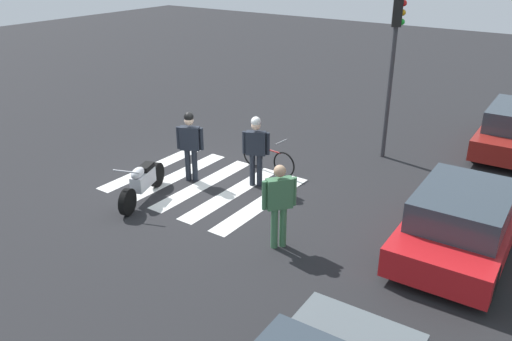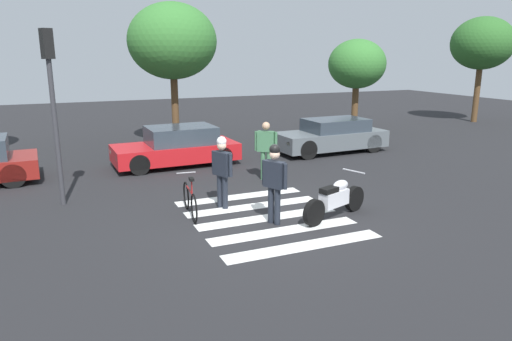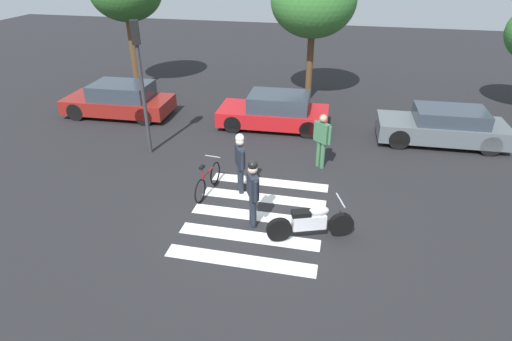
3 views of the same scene
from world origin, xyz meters
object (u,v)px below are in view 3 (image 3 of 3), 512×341
Objects in this scene: police_motorcycle at (310,222)px; car_red_convertible at (275,111)px; officer_on_foot at (253,189)px; pedestrian_bystander at (322,137)px; traffic_light_pole at (140,68)px; leaning_bicycle at (208,181)px; car_maroon_wagon at (120,100)px; car_grey_coupe at (443,127)px; officer_by_motorcycle at (240,159)px.

police_motorcycle is 7.00m from car_red_convertible.
officer_on_foot reaches higher than pedestrian_bystander.
pedestrian_bystander is 0.41× the size of traffic_light_pole.
pedestrian_bystander is 3.58m from car_red_convertible.
police_motorcycle is 3.39m from leaning_bicycle.
car_maroon_wagon reaches higher than police_motorcycle.
officer_on_foot is 0.43× the size of car_red_convertible.
car_maroon_wagon reaches higher than car_grey_coupe.
officer_on_foot is 1.03× the size of pedestrian_bystander.
officer_on_foot is at bearing -42.23° from car_maroon_wagon.
police_motorcycle is at bearing -88.99° from pedestrian_bystander.
officer_on_foot is 3.78m from pedestrian_bystander.
car_red_convertible is at bearing 106.99° from police_motorcycle.
officer_on_foot reaches higher than leaning_bicycle.
pedestrian_bystander is (-0.07, 3.74, 0.57)m from police_motorcycle.
car_red_convertible is (-1.98, 2.95, -0.39)m from pedestrian_bystander.
officer_on_foot is at bearing -111.55° from pedestrian_bystander.
officer_on_foot reaches higher than car_grey_coupe.
pedestrian_bystander is 0.42× the size of car_red_convertible.
car_grey_coupe is (5.42, 6.26, -0.43)m from officer_on_foot.
officer_on_foot is at bearing -84.77° from car_red_convertible.
car_grey_coupe is at bearing 35.44° from leaning_bicycle.
car_grey_coupe is 1.02× the size of traffic_light_pole.
police_motorcycle is at bearing -37.90° from car_maroon_wagon.
police_motorcycle is at bearing -73.01° from car_red_convertible.
traffic_light_pole reaches higher than car_red_convertible.
traffic_light_pole is at bearing 142.50° from leaning_bicycle.
car_maroon_wagon is (-8.39, 2.84, -0.37)m from pedestrian_bystander.
car_red_convertible is at bearing 177.98° from car_grey_coupe.
officer_by_motorcycle is 4.49m from traffic_light_pole.
officer_by_motorcycle is 7.97m from car_maroon_wagon.
car_maroon_wagon is (-8.46, 6.59, 0.20)m from police_motorcycle.
leaning_bicycle is 7.44m from car_maroon_wagon.
police_motorcycle is 1.12× the size of officer_on_foot.
car_maroon_wagon is (-6.31, 4.85, -0.39)m from officer_by_motorcycle.
car_grey_coupe is at bearing -0.47° from car_maroon_wagon.
car_grey_coupe is (6.12, 4.75, -0.41)m from officer_by_motorcycle.
officer_by_motorcycle is 0.41× the size of car_grey_coupe.
officer_by_motorcycle is at bearing -136.10° from pedestrian_bystander.
police_motorcycle reaches higher than leaning_bicycle.
car_maroon_wagon is at bearing 136.74° from leaning_bicycle.
traffic_light_pole is at bearing -140.46° from car_red_convertible.
car_maroon_wagon is (-7.01, 6.36, -0.41)m from officer_on_foot.
leaning_bicycle is 8.61m from car_grey_coupe.
pedestrian_bystander is at bearing 68.45° from officer_on_foot.
officer_by_motorcycle reaches higher than police_motorcycle.
police_motorcycle is 0.49× the size of car_red_convertible.
pedestrian_bystander is at bearing 43.90° from officer_by_motorcycle.
leaning_bicycle is at bearing -37.50° from traffic_light_pole.
car_maroon_wagon is 4.58m from traffic_light_pole.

